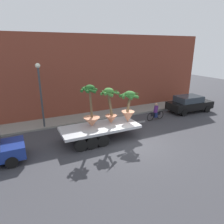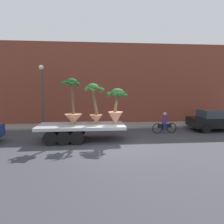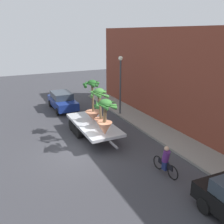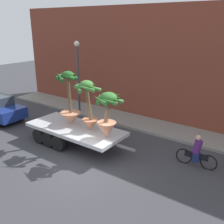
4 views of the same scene
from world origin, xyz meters
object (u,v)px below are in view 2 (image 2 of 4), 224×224
object	(u,v)px
flatbed_trailer	(77,128)
potted_palm_middle	(116,107)
cyclist	(165,124)
potted_palm_front	(95,104)
parked_car	(218,120)
street_lamp	(42,88)
potted_palm_rear	(73,107)

from	to	relation	value
flatbed_trailer	potted_palm_middle	world-z (taller)	potted_palm_middle
potted_palm_middle	cyclist	world-z (taller)	potted_palm_middle
potted_palm_front	cyclist	size ratio (longest dim) A/B	1.37
flatbed_trailer	potted_palm_front	xyz separation A→B (m)	(1.08, 0.14, 1.51)
parked_car	street_lamp	world-z (taller)	street_lamp
flatbed_trailer	potted_palm_front	distance (m)	1.87
potted_palm_rear	potted_palm_middle	world-z (taller)	potted_palm_rear
potted_palm_front	parked_car	xyz separation A→B (m)	(9.38, 1.86, -1.43)
cyclist	potted_palm_rear	bearing A→B (deg)	-168.15
flatbed_trailer	cyclist	world-z (taller)	cyclist
potted_palm_rear	potted_palm_middle	distance (m)	2.70
flatbed_trailer	cyclist	bearing A→B (deg)	14.23
potted_palm_rear	potted_palm_middle	size ratio (longest dim) A/B	1.27
potted_palm_rear	potted_palm_front	size ratio (longest dim) A/B	1.12
flatbed_trailer	potted_palm_rear	world-z (taller)	potted_palm_rear
potted_palm_rear	cyclist	xyz separation A→B (m)	(6.38, 1.34, -1.36)
potted_palm_rear	street_lamp	bearing A→B (deg)	126.96
cyclist	parked_car	bearing A→B (deg)	5.92
potted_palm_rear	street_lamp	xyz separation A→B (m)	(-2.63, 3.50, 1.20)
flatbed_trailer	street_lamp	bearing A→B (deg)	128.04
parked_car	potted_palm_rear	bearing A→B (deg)	-170.53
flatbed_trailer	potted_palm_front	bearing A→B (deg)	7.45
potted_palm_middle	flatbed_trailer	bearing A→B (deg)	177.94
cyclist	street_lamp	size ratio (longest dim) A/B	0.38
potted_palm_middle	parked_car	xyz separation A→B (m)	(8.05, 2.09, -1.25)
potted_palm_middle	parked_car	distance (m)	8.41
flatbed_trailer	street_lamp	xyz separation A→B (m)	(-2.90, 3.71, 2.48)
flatbed_trailer	potted_palm_middle	distance (m)	2.76
potted_palm_middle	potted_palm_front	size ratio (longest dim) A/B	0.88
flatbed_trailer	potted_palm_middle	size ratio (longest dim) A/B	2.83
potted_palm_rear	parked_car	size ratio (longest dim) A/B	0.63
flatbed_trailer	cyclist	xyz separation A→B (m)	(6.11, 1.55, -0.08)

